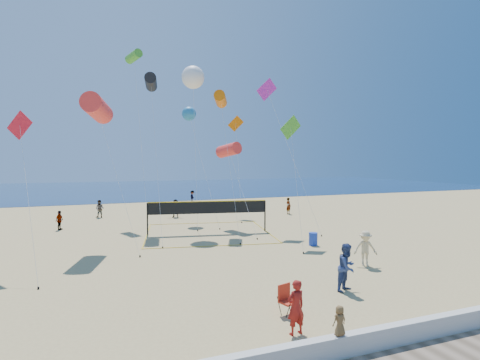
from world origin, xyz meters
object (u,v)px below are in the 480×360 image
object	(u,v)px
trash_barrel	(313,239)
volleyball_net	(208,211)
camp_chair	(286,298)
woman	(296,307)

from	to	relation	value
trash_barrel	volleyball_net	bearing A→B (deg)	129.42
camp_chair	trash_barrel	distance (m)	10.90
trash_barrel	camp_chair	bearing A→B (deg)	-126.57
woman	volleyball_net	bearing A→B (deg)	-103.93
camp_chair	volleyball_net	distance (m)	15.02
trash_barrel	volleyball_net	world-z (taller)	volleyball_net
woman	trash_barrel	world-z (taller)	woman
woman	volleyball_net	world-z (taller)	volleyball_net
woman	trash_barrel	xyz separation A→B (m)	(6.93, 10.19, -0.44)
camp_chair	volleyball_net	size ratio (longest dim) A/B	0.11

